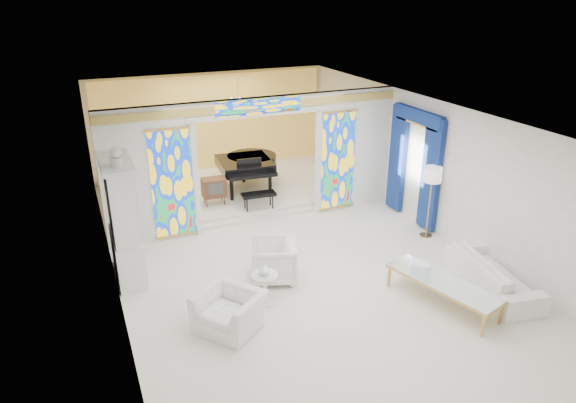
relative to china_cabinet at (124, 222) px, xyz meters
name	(u,v)px	position (x,y,z in m)	size (l,w,h in m)	color
floor	(293,258)	(3.22, -0.60, -1.17)	(12.00, 12.00, 0.00)	silver
ceiling	(294,117)	(3.22, -0.60, 1.83)	(7.00, 12.00, 0.02)	white
wall_back	(212,124)	(3.22, 5.40, 0.33)	(7.00, 0.02, 3.00)	white
wall_front	(538,395)	(3.22, -6.60, 0.33)	(7.00, 0.02, 3.00)	white
wall_left	(108,220)	(-0.28, -0.60, 0.33)	(0.02, 12.00, 3.00)	white
wall_right	(437,169)	(6.72, -0.60, 0.33)	(0.02, 12.00, 3.00)	white
partition_wall	(258,156)	(3.22, 1.40, 0.48)	(7.00, 0.22, 3.00)	white
stained_glass_left	(172,184)	(1.19, 1.29, 0.13)	(0.90, 0.04, 2.40)	gold
stained_glass_right	(338,161)	(5.25, 1.29, 0.13)	(0.90, 0.04, 2.40)	gold
stained_glass_transom	(259,106)	(3.22, 1.29, 1.65)	(2.00, 0.04, 0.34)	gold
alcove_platform	(233,189)	(3.22, 3.50, -1.08)	(6.80, 3.80, 0.18)	silver
gold_curtain_back	(213,124)	(3.22, 5.28, 0.33)	(6.70, 0.10, 2.90)	#FFCA58
chandelier	(238,100)	(3.42, 3.40, 1.38)	(0.48, 0.48, 0.30)	#C39344
blue_drapes	(414,157)	(6.62, 0.10, 0.41)	(0.14, 1.85, 2.65)	navy
china_cabinet	(124,222)	(0.00, 0.00, 0.00)	(0.56, 1.46, 2.72)	silver
armchair_left	(229,311)	(1.29, -2.37, -0.84)	(1.01, 0.88, 0.66)	white
armchair_right	(274,261)	(2.55, -1.21, -0.77)	(0.84, 0.87, 0.79)	silver
sofa	(493,274)	(6.17, -3.15, -0.86)	(2.15, 0.84, 0.63)	silver
side_table	(265,284)	(2.09, -1.92, -0.78)	(0.60, 0.60, 0.59)	silver
vase	(265,269)	(2.09, -1.92, -0.47)	(0.20, 0.20, 0.21)	silver
coffee_table	(443,283)	(4.97, -3.18, -0.74)	(1.20, 2.20, 0.47)	white
floor_lamp	(432,178)	(6.42, -0.84, 0.24)	(0.42, 0.42, 1.65)	#C39344
grand_piano	(248,163)	(3.58, 3.21, -0.30)	(1.77, 2.61, 1.03)	black
tv_console	(214,188)	(2.41, 2.47, -0.55)	(0.60, 0.42, 0.68)	brown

